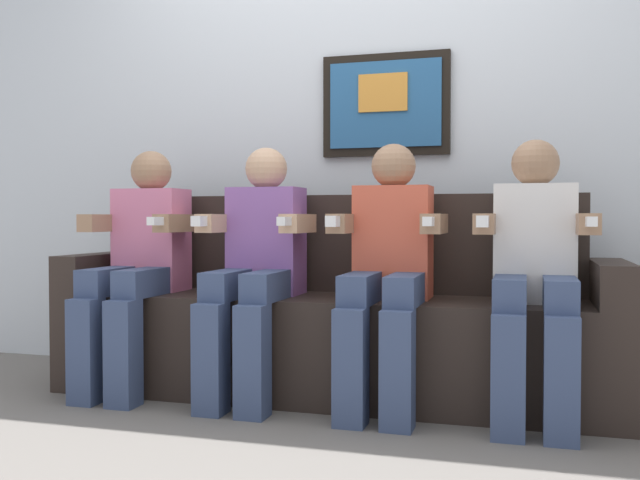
% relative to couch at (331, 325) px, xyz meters
% --- Properties ---
extents(ground_plane, '(6.33, 6.33, 0.00)m').
position_rel_couch_xyz_m(ground_plane, '(0.00, -0.33, -0.31)').
color(ground_plane, '#66605B').
extents(back_wall_assembly, '(4.87, 0.10, 2.60)m').
position_rel_couch_xyz_m(back_wall_assembly, '(0.00, 0.44, 0.99)').
color(back_wall_assembly, silver).
rests_on(back_wall_assembly, ground_plane).
extents(couch, '(2.47, 0.58, 0.90)m').
position_rel_couch_xyz_m(couch, '(0.00, 0.00, 0.00)').
color(couch, '#2D231E').
rests_on(couch, ground_plane).
extents(person_leftmost, '(0.46, 0.56, 1.11)m').
position_rel_couch_xyz_m(person_leftmost, '(-0.87, -0.17, 0.29)').
color(person_leftmost, pink).
rests_on(person_leftmost, ground_plane).
extents(person_left_center, '(0.46, 0.56, 1.11)m').
position_rel_couch_xyz_m(person_left_center, '(-0.29, -0.17, 0.29)').
color(person_left_center, '#8C59A5').
rests_on(person_left_center, ground_plane).
extents(person_right_center, '(0.46, 0.56, 1.11)m').
position_rel_couch_xyz_m(person_right_center, '(0.29, -0.17, 0.29)').
color(person_right_center, '#D8593F').
rests_on(person_right_center, ground_plane).
extents(person_rightmost, '(0.46, 0.56, 1.11)m').
position_rel_couch_xyz_m(person_rightmost, '(0.87, -0.17, 0.29)').
color(person_rightmost, white).
rests_on(person_rightmost, ground_plane).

